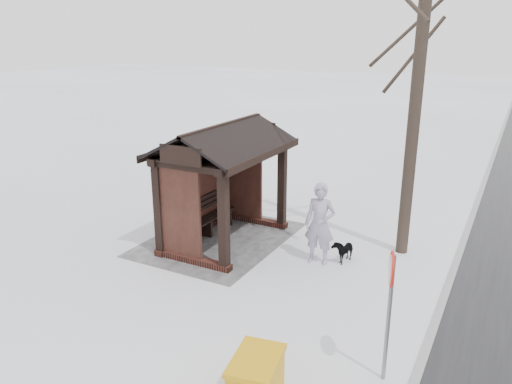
# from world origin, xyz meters

# --- Properties ---
(ground) EXTENTS (120.00, 120.00, 0.00)m
(ground) POSITION_xyz_m (0.00, 0.00, 0.00)
(ground) COLOR white
(ground) RESTS_ON ground
(kerb) EXTENTS (120.00, 0.15, 0.06)m
(kerb) POSITION_xyz_m (0.00, 5.50, 0.01)
(kerb) COLOR gray
(kerb) RESTS_ON ground
(trampled_patch) EXTENTS (4.20, 3.20, 0.02)m
(trampled_patch) POSITION_xyz_m (0.00, -0.20, 0.01)
(trampled_patch) COLOR gray
(trampled_patch) RESTS_ON ground
(bus_shelter) EXTENTS (3.60, 2.40, 3.09)m
(bus_shelter) POSITION_xyz_m (0.00, -0.16, 2.17)
(bus_shelter) COLOR #361B13
(bus_shelter) RESTS_ON ground
(pedestrian) EXTENTS (0.53, 0.75, 1.95)m
(pedestrian) POSITION_xyz_m (0.05, 2.61, 0.97)
(pedestrian) COLOR #A599B4
(pedestrian) RESTS_ON ground
(dog) EXTENTS (0.72, 0.42, 0.57)m
(dog) POSITION_xyz_m (-0.29, 3.09, 0.28)
(dog) COLOR black
(dog) RESTS_ON ground
(grit_bin) EXTENTS (1.06, 0.81, 0.74)m
(grit_bin) POSITION_xyz_m (4.87, 3.52, 0.38)
(grit_bin) COLOR #CB910B
(grit_bin) RESTS_ON ground
(road_sign) EXTENTS (0.54, 0.19, 2.16)m
(road_sign) POSITION_xyz_m (3.48, 5.02, 1.57)
(road_sign) COLOR slate
(road_sign) RESTS_ON ground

